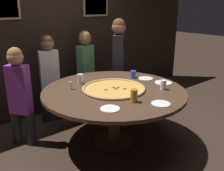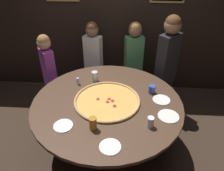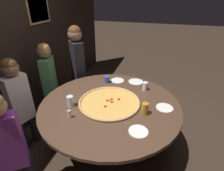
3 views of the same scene
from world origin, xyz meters
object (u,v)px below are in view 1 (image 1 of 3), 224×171
object	(u,v)px
drink_cup_far_left	(134,96)
drink_cup_near_right	(80,79)
giant_pizza	(114,88)
white_plate_right_side	(161,104)
drink_cup_front_edge	(133,74)
white_plate_beside_cup	(110,109)
dining_table	(114,98)
white_plate_near_front	(163,83)
diner_side_right	(119,59)
diner_far_right	(19,92)
diner_far_left	(50,74)
diner_side_left	(86,67)
white_plate_left_side	(146,78)
condiment_shaker	(71,86)
drink_cup_near_left	(163,85)

from	to	relation	value
drink_cup_far_left	drink_cup_near_right	bearing A→B (deg)	96.36
giant_pizza	white_plate_right_side	xyz separation A→B (m)	(0.09, -0.69, -0.01)
drink_cup_front_edge	drink_cup_far_left	distance (m)	0.94
drink_cup_far_left	white_plate_beside_cup	distance (m)	0.33
dining_table	white_plate_near_front	distance (m)	0.74
drink_cup_near_right	diner_side_right	world-z (taller)	diner_side_right
dining_table	white_plate_right_side	xyz separation A→B (m)	(0.09, -0.68, 0.11)
diner_far_right	drink_cup_far_left	bearing A→B (deg)	177.68
white_plate_beside_cup	diner_far_right	size ratio (longest dim) A/B	0.16
white_plate_beside_cup	diner_far_left	xyz separation A→B (m)	(0.10, 1.57, 0.02)
diner_side_left	drink_cup_near_right	bearing A→B (deg)	35.14
white_plate_left_side	condiment_shaker	world-z (taller)	condiment_shaker
drink_cup_front_edge	white_plate_beside_cup	world-z (taller)	drink_cup_front_edge
white_plate_near_front	white_plate_right_side	bearing A→B (deg)	-142.62
giant_pizza	white_plate_left_side	xyz separation A→B (m)	(0.65, 0.07, -0.01)
giant_pizza	condiment_shaker	world-z (taller)	condiment_shaker
drink_cup_front_edge	white_plate_beside_cup	distance (m)	1.17
white_plate_left_side	drink_cup_near_left	bearing A→B (deg)	-110.70
drink_cup_front_edge	diner_far_left	world-z (taller)	diner_far_left
drink_cup_front_edge	condiment_shaker	world-z (taller)	drink_cup_front_edge
diner_far_left	condiment_shaker	bearing A→B (deg)	98.67
diner_far_right	condiment_shaker	bearing A→B (deg)	-162.86
drink_cup_near_left	diner_side_left	distance (m)	1.53
white_plate_right_side	diner_side_right	bearing A→B (deg)	64.56
giant_pizza	diner_far_left	bearing A→B (deg)	105.82
diner_side_left	diner_side_right	size ratio (longest dim) A/B	0.88
drink_cup_near_left	diner_side_left	bearing A→B (deg)	95.44
white_plate_left_side	white_plate_beside_cup	bearing A→B (deg)	-154.56
dining_table	diner_side_right	size ratio (longest dim) A/B	1.16
drink_cup_front_edge	drink_cup_near_right	world-z (taller)	drink_cup_near_right
diner_side_left	diner_side_right	bearing A→B (deg)	133.46
drink_cup_front_edge	drink_cup_near_right	xyz separation A→B (m)	(-0.75, 0.23, 0.02)
drink_cup_near_left	white_plate_beside_cup	world-z (taller)	drink_cup_near_left
drink_cup_near_left	diner_far_right	distance (m)	1.80
drink_cup_near_right	diner_far_left	xyz separation A→B (m)	(-0.11, 0.68, -0.05)
drink_cup_near_left	white_plate_right_side	size ratio (longest dim) A/B	0.58
giant_pizza	drink_cup_near_left	world-z (taller)	drink_cup_near_left
drink_cup_far_left	diner_side_right	size ratio (longest dim) A/B	0.10
diner_side_left	giant_pizza	bearing A→B (deg)	57.04
drink_cup_near_right	white_plate_near_front	size ratio (longest dim) A/B	0.60
white_plate_near_front	diner_side_right	size ratio (longest dim) A/B	0.15
drink_cup_near_right	condiment_shaker	xyz separation A→B (m)	(-0.21, -0.10, -0.02)
drink_cup_far_left	diner_far_left	size ratio (longest dim) A/B	0.11
drink_cup_near_left	white_plate_near_front	distance (m)	0.28
drink_cup_far_left	white_plate_beside_cup	size ratio (longest dim) A/B	0.72
condiment_shaker	diner_side_right	world-z (taller)	diner_side_right
white_plate_beside_cup	diner_far_right	xyz separation A→B (m)	(-0.51, 1.16, -0.02)
dining_table	condiment_shaker	xyz separation A→B (m)	(-0.42, 0.35, 0.16)
giant_pizza	white_plate_left_side	size ratio (longest dim) A/B	3.76
dining_table	diner_side_right	bearing A→B (deg)	46.25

